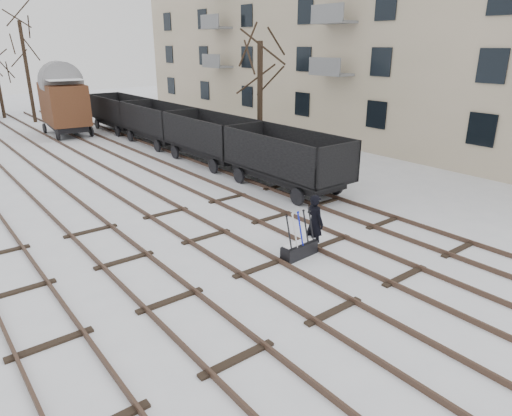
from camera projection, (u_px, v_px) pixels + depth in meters
The scene contains 12 objects.
ground at pixel (260, 269), 13.71m from camera, with size 120.00×120.00×0.00m, color white.
tracks at pixel (97, 172), 23.81m from camera, with size 13.90×52.00×0.16m.
apartment_block at pixel (355, 19), 32.93m from camera, with size 10.12×45.00×16.10m.
ground_frame at pixel (299, 248), 14.41m from camera, with size 1.32×0.50×1.49m.
worker at pixel (315, 223), 14.69m from camera, with size 0.69×0.45×1.90m, color black.
freight_wagon_a at pixel (286, 168), 21.00m from camera, with size 2.57×6.44×2.63m.
freight_wagon_b at pixel (211, 145), 25.74m from camera, with size 2.57×6.44×2.63m.
freight_wagon_c at pixel (159, 129), 30.48m from camera, with size 2.57×6.44×2.63m.
freight_wagon_d at pixel (121, 118), 35.22m from camera, with size 2.57×6.44×2.63m.
box_van_wagon at pixel (64, 102), 33.15m from camera, with size 3.33×5.59×4.08m.
tree_near at pixel (260, 105), 24.78m from camera, with size 0.30×0.30×6.54m, color black.
tree_far_right at pixel (28, 73), 38.14m from camera, with size 0.30×0.30×8.17m, color black.
Camera 1 is at (-7.66, -9.60, 6.37)m, focal length 32.00 mm.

